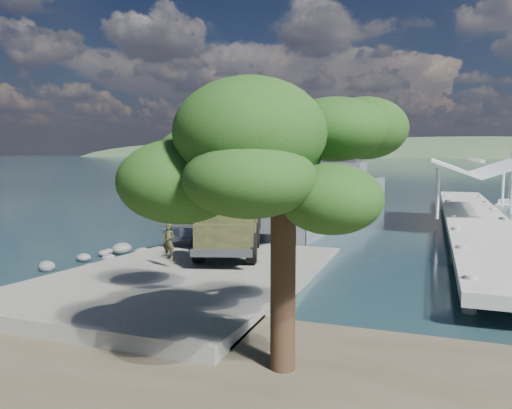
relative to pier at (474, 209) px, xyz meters
name	(u,v)px	position (x,y,z in m)	size (l,w,h in m)	color
ground	(205,274)	(-13.00, -18.77, -1.60)	(1400.00, 1400.00, 0.00)	#1A353F
boat_ramp	(195,274)	(-13.00, -19.77, -1.35)	(10.00, 18.00, 0.50)	slate
shoreline_rocks	(101,262)	(-19.20, -18.27, -1.60)	(3.20, 5.60, 0.90)	#575755
distant_headlands	(472,158)	(37.00, 541.23, -1.60)	(1000.00, 240.00, 48.00)	#345233
pier	(474,209)	(0.00, 0.00, 0.00)	(6.40, 44.00, 6.10)	#9D9D94
landing_craft	(308,206)	(-13.58, 4.37, -0.75)	(10.96, 35.32, 10.35)	#4F555D
military_truck	(231,211)	(-13.14, -15.13, 1.00)	(5.29, 9.46, 4.21)	black
soldier	(169,250)	(-14.20, -20.01, -0.28)	(0.60, 0.39, 1.63)	black
sailboat_far	(508,206)	(4.34, 16.13, -1.27)	(2.96, 5.23, 6.12)	white
overhang_tree	(269,153)	(-6.89, -27.86, 4.11)	(7.84, 7.22, 7.12)	#352015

